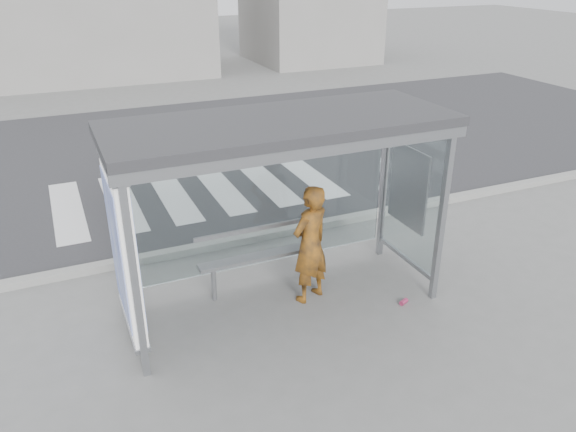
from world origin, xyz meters
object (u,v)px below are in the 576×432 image
object	(u,v)px
person	(310,244)
soda_can	(404,302)
bus_shelter	(252,171)
bench	(259,255)

from	to	relation	value
person	soda_can	world-z (taller)	person
person	soda_can	bearing A→B (deg)	127.66
bus_shelter	bench	bearing A→B (deg)	62.60
bench	bus_shelter	bearing A→B (deg)	-117.40
soda_can	person	bearing A→B (deg)	149.23
bench	person	bearing A→B (deg)	-42.90
bus_shelter	soda_can	distance (m)	2.82
person	soda_can	distance (m)	1.54
bus_shelter	person	bearing A→B (deg)	-5.39
bench	soda_can	xyz separation A→B (m)	(1.68, -1.18, -0.51)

